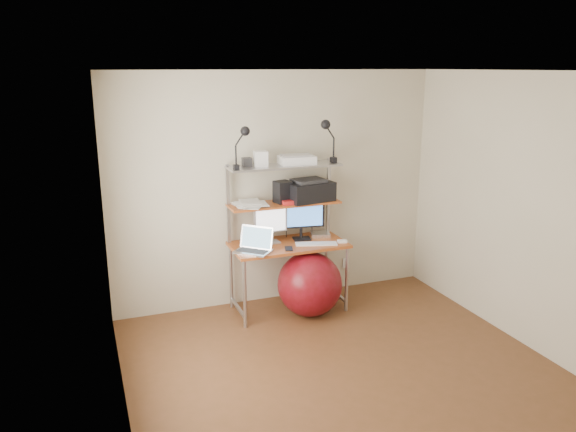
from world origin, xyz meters
name	(u,v)px	position (x,y,z in m)	size (l,w,h in m)	color
room	(353,234)	(0.00, 0.00, 1.25)	(3.60, 3.60, 3.60)	brown
computer_desk	(286,222)	(0.00, 1.50, 0.96)	(1.20, 0.60, 1.57)	#A85020
wall_outlet	(346,263)	(0.85, 1.79, 0.30)	(0.08, 0.01, 0.12)	white
monitor_silver	(271,222)	(-0.16, 1.54, 0.96)	(0.37, 0.15, 0.41)	#B3B2B7
monitor_black	(301,216)	(0.18, 1.54, 0.99)	(0.50, 0.17, 0.50)	black
laptop	(255,246)	(-0.40, 1.33, 0.79)	(0.44, 0.44, 0.31)	silver
keyboard	(316,244)	(0.26, 1.31, 0.75)	(0.43, 0.12, 0.01)	white
mouse	(342,241)	(0.54, 1.27, 0.75)	(0.10, 0.06, 0.03)	white
mac_mini	(320,234)	(0.42, 1.57, 0.76)	(0.20, 0.20, 0.04)	silver
phone	(289,249)	(-0.06, 1.26, 0.75)	(0.08, 0.14, 0.01)	black
printer	(309,190)	(0.28, 1.57, 1.26)	(0.54, 0.41, 0.23)	black
nas_cube	(283,192)	(-0.02, 1.57, 1.27)	(0.16, 0.16, 0.23)	black
red_box	(290,202)	(0.03, 1.48, 1.17)	(0.16, 0.11, 0.04)	red
scanner	(297,159)	(0.15, 1.58, 1.60)	(0.38, 0.26, 0.10)	white
box_white	(261,159)	(-0.26, 1.56, 1.63)	(0.13, 0.11, 0.16)	white
box_grey	(247,162)	(-0.39, 1.61, 1.60)	(0.09, 0.09, 0.09)	#2D2D2F
clip_lamp_left	(243,138)	(-0.46, 1.45, 1.86)	(0.17, 0.09, 0.42)	black
clip_lamp_right	(327,131)	(0.46, 1.52, 1.88)	(0.18, 0.10, 0.45)	black
exercise_ball	(310,284)	(0.16, 1.24, 0.34)	(0.68, 0.68, 0.68)	maroon
paper_stack	(249,204)	(-0.38, 1.58, 1.17)	(0.37, 0.43, 0.03)	white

